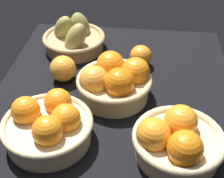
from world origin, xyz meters
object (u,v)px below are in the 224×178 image
at_px(basket_center, 115,81).
at_px(loose_orange_front_gap, 141,56).
at_px(basket_near_right, 48,125).
at_px(basket_near_left_pears, 74,38).
at_px(basket_far_right, 176,141).
at_px(loose_orange_back_gap, 63,69).

distance_m(basket_center, loose_orange_front_gap, 0.19).
height_order(basket_center, basket_near_right, basket_center).
xyz_separation_m(basket_near_right, basket_near_left_pears, (-0.44, -0.03, -0.00)).
relative_size(basket_far_right, basket_near_left_pears, 0.98).
distance_m(basket_far_right, basket_near_right, 0.31).
height_order(basket_center, loose_orange_front_gap, basket_center).
bearing_deg(basket_far_right, loose_orange_back_gap, -129.33).
distance_m(basket_far_right, loose_orange_front_gap, 0.39).
xyz_separation_m(basket_center, loose_orange_front_gap, (-0.17, 0.07, -0.02)).
bearing_deg(basket_center, loose_orange_back_gap, -110.83).
bearing_deg(basket_near_right, loose_orange_front_gap, 149.55).
xyz_separation_m(basket_center, loose_orange_back_gap, (-0.06, -0.17, -0.01)).
height_order(basket_center, basket_near_left_pears, basket_near_left_pears).
bearing_deg(basket_near_left_pears, basket_center, 34.33).
xyz_separation_m(loose_orange_front_gap, loose_orange_back_gap, (0.11, -0.24, 0.00)).
relative_size(basket_center, loose_orange_back_gap, 2.66).
bearing_deg(loose_orange_front_gap, basket_far_right, 14.29).
relative_size(basket_near_right, loose_orange_back_gap, 2.76).
xyz_separation_m(basket_near_right, loose_orange_front_gap, (-0.36, 0.21, -0.01)).
distance_m(basket_center, basket_far_right, 0.27).
height_order(loose_orange_front_gap, loose_orange_back_gap, loose_orange_back_gap).
xyz_separation_m(basket_far_right, basket_near_left_pears, (-0.46, -0.34, -0.01)).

